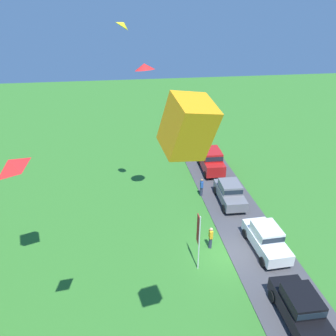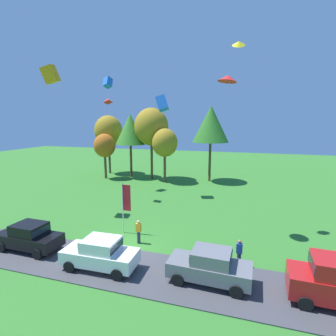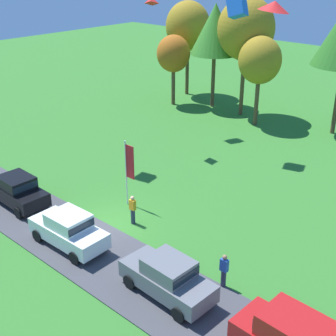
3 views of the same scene
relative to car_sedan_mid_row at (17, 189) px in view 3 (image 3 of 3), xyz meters
The scene contains 16 objects.
ground_plane 6.17m from the car_sedan_mid_row, 19.92° to the left, with size 120.00×120.00×0.00m, color #337528.
pavement_strip 5.81m from the car_sedan_mid_row, ahead, with size 36.00×4.40×0.06m, color #424247.
car_sedan_mid_row is the anchor object (origin of this frame).
car_sedan_near_entrance 5.81m from the car_sedan_mid_row, ahead, with size 4.44×2.04×1.84m.
car_sedan_far_end 12.09m from the car_sedan_mid_row, ahead, with size 4.47×2.09×1.84m.
person_watching_sky 7.29m from the car_sedan_mid_row, 25.29° to the left, with size 0.36×0.24×1.71m.
person_on_lawn 13.69m from the car_sedan_mid_row, ahead, with size 0.36×0.24×1.71m.
tree_left_of_center 27.41m from the car_sedan_mid_row, 107.90° to the left, with size 4.51×4.51×9.52m.
tree_right_of_center 23.02m from the car_sedan_mid_row, 107.44° to the left, with size 3.21×3.21×6.77m.
tree_lone_near 24.72m from the car_sedan_mid_row, 98.32° to the left, with size 4.59×4.59×9.69m.
tree_far_right 24.33m from the car_sedan_mid_row, 89.86° to the left, with size 4.99×4.99×10.53m.
tree_far_left 22.53m from the car_sedan_mid_row, 83.32° to the left, with size 3.61×3.61×7.62m.
flag_banner 6.83m from the car_sedan_mid_row, 41.83° to the left, with size 0.71×0.08×4.08m.
kite_box_high_left 18.66m from the car_sedan_mid_row, 74.37° to the left, with size 1.08×1.08×1.52m, color blue.
kite_delta_low_drifter 17.47m from the car_sedan_mid_row, 29.73° to the left, with size 1.40×1.40×0.44m, color red.
kite_diamond_mid_center 15.81m from the car_sedan_mid_row, 93.42° to the left, with size 0.74×0.94×0.40m, color red.
Camera 3 is at (17.33, -14.31, 13.71)m, focal length 50.00 mm.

